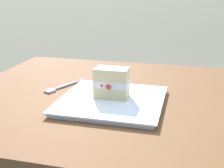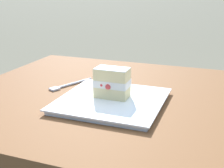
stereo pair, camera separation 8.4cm
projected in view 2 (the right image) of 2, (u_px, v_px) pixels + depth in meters
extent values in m
cylinder|color=brown|center=(60.00, 136.00, 1.51)|extent=(0.07, 0.07, 0.71)
cube|color=brown|center=(144.00, 104.00, 0.91)|extent=(1.14, 0.81, 0.04)
cube|color=white|center=(112.00, 102.00, 0.86)|extent=(0.27, 0.27, 0.01)
cube|color=white|center=(112.00, 99.00, 0.86)|extent=(0.29, 0.29, 0.00)
cube|color=#EAD18C|center=(112.00, 92.00, 0.87)|extent=(0.09, 0.05, 0.03)
cube|color=white|center=(112.00, 83.00, 0.86)|extent=(0.10, 0.06, 0.02)
sphere|color=red|center=(102.00, 85.00, 0.84)|extent=(0.01, 0.01, 0.01)
sphere|color=red|center=(108.00, 87.00, 0.83)|extent=(0.02, 0.02, 0.02)
cube|color=#EAD18C|center=(112.00, 74.00, 0.85)|extent=(0.09, 0.05, 0.03)
cube|color=white|center=(112.00, 68.00, 0.84)|extent=(0.09, 0.05, 0.00)
cylinder|color=silver|center=(75.00, 83.00, 1.03)|extent=(0.06, 0.13, 0.01)
cube|color=silver|center=(55.00, 89.00, 0.97)|extent=(0.03, 0.04, 0.01)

